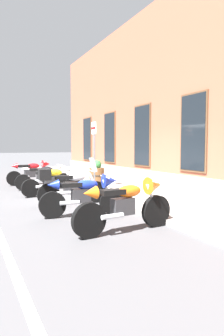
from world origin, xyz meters
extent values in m
plane|color=#424244|center=(0.00, 0.00, 0.00)|extent=(140.00, 140.00, 0.00)
cube|color=gray|center=(0.00, 1.42, 0.06)|extent=(27.37, 2.83, 0.13)
cube|color=gray|center=(0.00, 2.79, 0.35)|extent=(21.37, 0.10, 0.70)
cube|color=#513823|center=(-7.63, 2.81, 2.10)|extent=(1.22, 0.06, 2.52)
cube|color=black|center=(-7.63, 2.78, 2.10)|extent=(1.10, 0.03, 2.40)
cube|color=#513823|center=(-4.58, 2.81, 2.10)|extent=(1.22, 0.06, 2.52)
cube|color=black|center=(-4.58, 2.78, 2.10)|extent=(1.10, 0.03, 2.40)
cube|color=#513823|center=(-1.53, 2.81, 2.10)|extent=(1.22, 0.06, 2.52)
cube|color=black|center=(-1.53, 2.78, 2.10)|extent=(1.10, 0.03, 2.40)
cube|color=#513823|center=(1.53, 2.81, 2.10)|extent=(1.22, 0.06, 2.52)
cube|color=black|center=(1.53, 2.78, 2.10)|extent=(1.10, 0.03, 2.40)
cylinder|color=black|center=(-4.15, -0.48, 0.31)|extent=(0.14, 0.63, 0.62)
cylinder|color=black|center=(-4.10, -1.91, 0.31)|extent=(0.14, 0.63, 0.62)
cylinder|color=silver|center=(-4.15, -0.58, 0.59)|extent=(0.08, 0.33, 0.67)
cube|color=#28282B|center=(-4.12, -1.25, 0.49)|extent=(0.24, 0.45, 0.32)
ellipsoid|color=red|center=(-4.13, -1.10, 0.81)|extent=(0.28, 0.53, 0.24)
cube|color=black|center=(-4.11, -1.48, 0.82)|extent=(0.24, 0.49, 0.10)
cylinder|color=silver|center=(-4.15, -0.66, 0.98)|extent=(0.62, 0.06, 0.04)
cylinder|color=silver|center=(-3.99, -1.54, 0.36)|extent=(0.11, 0.45, 0.09)
cone|color=red|center=(-4.15, -0.53, 0.88)|extent=(0.37, 0.35, 0.36)
cone|color=red|center=(-4.10, -1.89, 0.84)|extent=(0.25, 0.27, 0.24)
cylinder|color=black|center=(-2.42, -0.27, 0.30)|extent=(0.16, 0.62, 0.61)
cylinder|color=black|center=(-2.53, -1.81, 0.30)|extent=(0.16, 0.62, 0.61)
cylinder|color=silver|center=(-2.43, -0.37, 0.56)|extent=(0.09, 0.32, 0.64)
cube|color=#28282B|center=(-2.48, -1.09, 0.48)|extent=(0.25, 0.45, 0.32)
ellipsoid|color=black|center=(-2.47, -0.94, 0.76)|extent=(0.30, 0.54, 0.24)
cube|color=black|center=(-2.50, -1.32, 0.77)|extent=(0.25, 0.49, 0.10)
cylinder|color=silver|center=(-2.44, -0.45, 0.93)|extent=(0.62, 0.08, 0.04)
cylinder|color=silver|center=(-2.38, -1.40, 0.35)|extent=(0.12, 0.46, 0.09)
sphere|color=silver|center=(-2.43, -0.37, 0.86)|extent=(0.18, 0.18, 0.18)
cylinder|color=black|center=(-0.96, -0.42, 0.30)|extent=(0.17, 0.61, 0.60)
cylinder|color=black|center=(-0.85, -1.86, 0.30)|extent=(0.17, 0.61, 0.60)
cylinder|color=silver|center=(-0.95, -0.52, 0.57)|extent=(0.09, 0.32, 0.65)
cube|color=#28282B|center=(-0.90, -1.19, 0.48)|extent=(0.25, 0.46, 0.32)
ellipsoid|color=gold|center=(-0.91, -1.04, 0.78)|extent=(0.30, 0.54, 0.24)
cube|color=black|center=(-0.88, -1.42, 0.79)|extent=(0.26, 0.50, 0.10)
cylinder|color=silver|center=(-0.94, -0.60, 0.95)|extent=(0.62, 0.08, 0.04)
cylinder|color=silver|center=(-0.76, -1.48, 0.35)|extent=(0.12, 0.46, 0.09)
sphere|color=silver|center=(-0.95, -0.52, 0.88)|extent=(0.18, 0.18, 0.18)
cylinder|color=black|center=(0.88, -0.26, 0.31)|extent=(0.16, 0.64, 0.63)
cylinder|color=black|center=(0.78, -1.69, 0.31)|extent=(0.16, 0.64, 0.63)
cylinder|color=silver|center=(0.87, -0.35, 0.57)|extent=(0.09, 0.32, 0.64)
cube|color=#28282B|center=(0.82, -1.02, 0.49)|extent=(0.25, 0.45, 0.32)
ellipsoid|color=#B7BABF|center=(0.83, -0.87, 0.78)|extent=(0.29, 0.54, 0.24)
cube|color=black|center=(0.81, -1.25, 0.79)|extent=(0.25, 0.49, 0.10)
cylinder|color=silver|center=(0.86, -0.43, 0.95)|extent=(0.62, 0.08, 0.04)
cylinder|color=silver|center=(0.92, -1.33, 0.36)|extent=(0.12, 0.46, 0.09)
cube|color=#B2BCC6|center=(0.87, -0.37, 1.13)|extent=(0.37, 0.17, 0.40)
cube|color=black|center=(0.77, -1.79, 0.89)|extent=(0.38, 0.34, 0.30)
cylinder|color=black|center=(2.40, -0.52, 0.31)|extent=(0.19, 0.64, 0.63)
cylinder|color=black|center=(2.23, -1.97, 0.31)|extent=(0.19, 0.64, 0.63)
cylinder|color=silver|center=(2.39, -0.62, 0.56)|extent=(0.10, 0.31, 0.62)
cube|color=#28282B|center=(2.31, -1.29, 0.49)|extent=(0.27, 0.46, 0.32)
ellipsoid|color=#192D9E|center=(2.33, -1.14, 0.75)|extent=(0.32, 0.55, 0.24)
cube|color=black|center=(2.28, -1.52, 0.76)|extent=(0.27, 0.50, 0.10)
cylinder|color=silver|center=(2.38, -0.70, 0.92)|extent=(0.62, 0.11, 0.04)
cylinder|color=silver|center=(2.39, -1.60, 0.36)|extent=(0.14, 0.46, 0.09)
cone|color=#192D9E|center=(2.39, -0.57, 0.82)|extent=(0.40, 0.38, 0.36)
cone|color=#192D9E|center=(2.24, -1.95, 0.78)|extent=(0.27, 0.29, 0.24)
cylinder|color=black|center=(3.88, -0.23, 0.33)|extent=(0.17, 0.66, 0.66)
cylinder|color=black|center=(4.00, -1.77, 0.33)|extent=(0.17, 0.66, 0.66)
cylinder|color=silver|center=(3.89, -0.33, 0.59)|extent=(0.10, 0.32, 0.64)
cube|color=#28282B|center=(3.94, -1.05, 0.51)|extent=(0.25, 0.46, 0.32)
ellipsoid|color=orange|center=(3.93, -0.90, 0.80)|extent=(0.30, 0.54, 0.24)
cube|color=black|center=(3.96, -1.28, 0.81)|extent=(0.26, 0.50, 0.10)
cylinder|color=silver|center=(3.89, -0.41, 0.97)|extent=(0.62, 0.09, 0.04)
cylinder|color=silver|center=(4.09, -1.34, 0.38)|extent=(0.13, 0.46, 0.09)
cone|color=orange|center=(3.88, -0.28, 0.87)|extent=(0.39, 0.37, 0.36)
cone|color=orange|center=(4.00, -1.75, 0.83)|extent=(0.26, 0.28, 0.24)
cylinder|color=#4C4C51|center=(-1.24, 0.56, 1.35)|extent=(0.06, 0.06, 2.46)
cube|color=white|center=(-1.24, 0.54, 2.33)|extent=(0.36, 0.03, 0.44)
cube|color=red|center=(-1.24, 0.52, 2.33)|extent=(0.36, 0.01, 0.08)
cylinder|color=brown|center=(-2.67, 1.27, 0.44)|extent=(0.63, 0.63, 0.62)
cylinder|color=black|center=(-2.67, 1.27, 0.44)|extent=(0.66, 0.66, 0.04)
sphere|color=#28602D|center=(-2.67, 1.27, 0.89)|extent=(0.40, 0.40, 0.40)
camera|label=1|loc=(8.93, -3.74, 1.66)|focal=31.89mm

